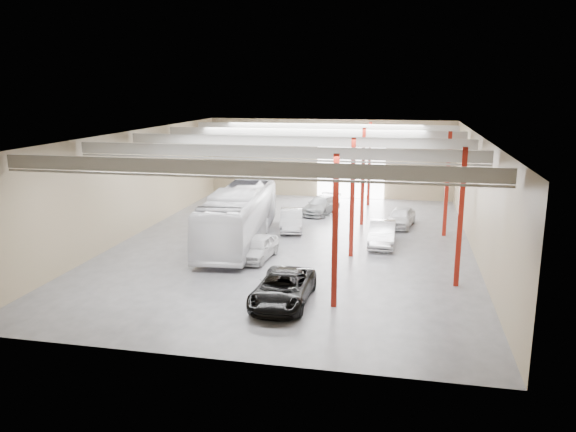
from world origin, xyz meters
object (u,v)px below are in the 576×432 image
(black_sedan, at_px, (283,288))
(car_row_c, at_px, (321,205))
(car_row_a, at_px, (258,248))
(car_right_near, at_px, (382,234))
(car_row_b, at_px, (291,220))
(car_right_far, at_px, (401,217))
(coach_bus, at_px, (239,216))

(black_sedan, bearing_deg, car_row_c, 93.75)
(black_sedan, distance_m, car_row_a, 7.03)
(car_row_a, relative_size, car_right_near, 0.89)
(black_sedan, xyz_separation_m, car_right_near, (4.06, 10.91, 0.02))
(black_sedan, relative_size, car_row_b, 1.20)
(car_row_b, height_order, car_row_c, car_row_b)
(black_sedan, relative_size, car_row_c, 1.13)
(car_row_a, relative_size, car_row_c, 0.87)
(car_right_near, height_order, car_right_far, car_right_near)
(coach_bus, xyz_separation_m, car_row_a, (2.08, -3.17, -1.08))
(coach_bus, relative_size, car_right_far, 3.11)
(car_row_a, distance_m, car_right_near, 8.29)
(black_sedan, relative_size, car_right_near, 1.15)
(car_row_a, xyz_separation_m, car_row_b, (0.55, 7.17, 0.03))
(car_row_c, relative_size, car_right_far, 1.14)
(car_row_b, relative_size, car_right_near, 0.96)
(coach_bus, distance_m, car_right_near, 9.20)
(coach_bus, xyz_separation_m, car_row_b, (2.63, 4.00, -1.05))
(car_row_a, bearing_deg, car_right_far, 55.77)
(car_row_a, height_order, car_right_near, car_right_near)
(black_sedan, distance_m, car_row_b, 13.78)
(coach_bus, xyz_separation_m, car_right_near, (9.04, 1.33, -1.02))
(coach_bus, bearing_deg, car_row_c, 62.74)
(black_sedan, xyz_separation_m, car_row_b, (-2.36, 13.58, -0.01))
(black_sedan, relative_size, car_row_a, 1.30)
(car_right_far, bearing_deg, car_row_b, -151.50)
(car_row_a, bearing_deg, coach_bus, 128.77)
(car_right_near, bearing_deg, car_row_a, -146.78)
(car_row_b, distance_m, car_row_c, 5.70)
(black_sedan, distance_m, car_right_near, 11.64)
(car_row_b, distance_m, car_right_near, 6.95)
(car_right_near, relative_size, car_right_far, 1.12)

